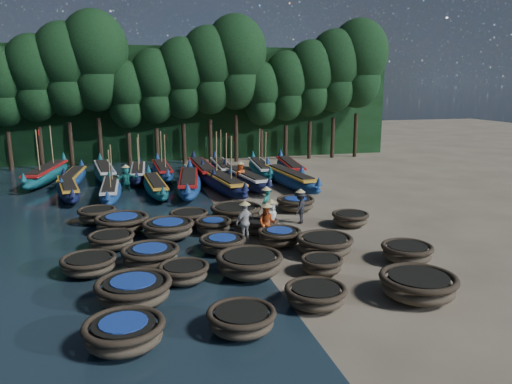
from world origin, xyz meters
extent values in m
plane|color=gray|center=(0.00, 0.00, 0.00)|extent=(120.00, 120.00, 0.00)
cube|color=black|center=(0.00, 23.50, 5.00)|extent=(40.00, 3.00, 10.00)
ellipsoid|color=brown|center=(-5.12, -10.39, 0.34)|extent=(2.69, 2.69, 0.68)
torus|color=#342B1F|center=(-5.12, -10.39, 0.66)|extent=(2.21, 2.21, 0.21)
cylinder|color=black|center=(-5.12, -10.39, 0.70)|extent=(1.68, 1.68, 0.06)
cylinder|color=#1C3B9A|center=(-5.12, -10.39, 0.74)|extent=(1.30, 1.30, 0.04)
ellipsoid|color=brown|center=(-1.91, -10.36, 0.31)|extent=(2.29, 2.29, 0.62)
torus|color=#342B1F|center=(-1.91, -10.36, 0.60)|extent=(2.00, 2.00, 0.19)
cylinder|color=black|center=(-1.91, -10.36, 0.64)|extent=(1.52, 1.52, 0.06)
ellipsoid|color=brown|center=(0.74, -9.32, 0.30)|extent=(2.29, 2.29, 0.60)
torus|color=#342B1F|center=(0.74, -9.32, 0.58)|extent=(1.99, 1.99, 0.18)
cylinder|color=black|center=(0.74, -9.32, 0.62)|extent=(1.52, 1.52, 0.05)
ellipsoid|color=brown|center=(4.17, -9.65, 0.37)|extent=(3.11, 3.11, 0.75)
torus|color=#342B1F|center=(4.17, -9.65, 0.72)|extent=(2.55, 2.55, 0.23)
cylinder|color=black|center=(4.17, -9.65, 0.77)|extent=(1.95, 1.95, 0.07)
ellipsoid|color=brown|center=(-4.81, -7.72, 0.37)|extent=(3.01, 3.01, 0.74)
torus|color=#342B1F|center=(-4.81, -7.72, 0.72)|extent=(2.46, 2.46, 0.23)
cylinder|color=black|center=(-4.81, -7.72, 0.77)|extent=(1.87, 1.87, 0.07)
cylinder|color=#1C3B9A|center=(-4.81, -7.72, 0.81)|extent=(1.44, 1.44, 0.05)
ellipsoid|color=brown|center=(-3.06, -6.32, 0.30)|extent=(2.18, 2.18, 0.60)
torus|color=#342B1F|center=(-3.06, -6.32, 0.58)|extent=(1.82, 1.82, 0.18)
cylinder|color=black|center=(-3.06, -6.32, 0.62)|extent=(1.38, 1.38, 0.05)
ellipsoid|color=brown|center=(-0.68, -6.34, 0.38)|extent=(2.89, 2.89, 0.75)
torus|color=#342B1F|center=(-0.68, -6.34, 0.73)|extent=(2.46, 2.46, 0.23)
cylinder|color=black|center=(-0.68, -6.34, 0.77)|extent=(1.87, 1.87, 0.07)
ellipsoid|color=brown|center=(1.96, -6.82, 0.29)|extent=(1.80, 1.80, 0.57)
torus|color=#342B1F|center=(1.96, -6.82, 0.56)|extent=(1.60, 1.60, 0.17)
cylinder|color=black|center=(1.96, -6.82, 0.59)|extent=(1.20, 1.20, 0.05)
ellipsoid|color=brown|center=(5.68, -6.51, 0.32)|extent=(2.46, 2.46, 0.64)
torus|color=#342B1F|center=(5.68, -6.51, 0.62)|extent=(2.04, 2.04, 0.20)
cylinder|color=black|center=(5.68, -6.51, 0.66)|extent=(1.55, 1.55, 0.06)
ellipsoid|color=brown|center=(-6.37, -4.62, 0.30)|extent=(2.26, 2.26, 0.59)
torus|color=#342B1F|center=(-6.37, -4.62, 0.58)|extent=(2.05, 2.05, 0.18)
cylinder|color=black|center=(-6.37, -4.62, 0.61)|extent=(1.57, 1.57, 0.05)
ellipsoid|color=brown|center=(-4.12, -4.48, 0.35)|extent=(2.41, 2.41, 0.70)
torus|color=#342B1F|center=(-4.12, -4.48, 0.68)|extent=(2.24, 2.24, 0.21)
cylinder|color=black|center=(-4.12, -4.48, 0.72)|extent=(1.70, 1.70, 0.06)
cylinder|color=#1C3B9A|center=(-4.12, -4.48, 0.76)|extent=(1.31, 1.31, 0.04)
ellipsoid|color=brown|center=(-1.13, -3.59, 0.30)|extent=(2.21, 2.21, 0.61)
torus|color=#342B1F|center=(-1.13, -3.59, 0.59)|extent=(1.95, 1.95, 0.18)
cylinder|color=black|center=(-1.13, -3.59, 0.63)|extent=(1.48, 1.48, 0.06)
cylinder|color=#1C3B9A|center=(-1.13, -3.59, 0.66)|extent=(1.14, 1.14, 0.04)
ellipsoid|color=brown|center=(1.44, -3.26, 0.32)|extent=(2.30, 2.30, 0.63)
torus|color=#342B1F|center=(1.44, -3.26, 0.61)|extent=(1.93, 1.93, 0.19)
cylinder|color=black|center=(1.44, -3.26, 0.65)|extent=(1.46, 1.46, 0.06)
cylinder|color=#1C3B9A|center=(1.44, -3.26, 0.69)|extent=(1.12, 1.12, 0.04)
ellipsoid|color=brown|center=(2.84, -4.98, 0.36)|extent=(2.55, 2.55, 0.73)
torus|color=#342B1F|center=(2.84, -4.98, 0.70)|extent=(2.33, 2.33, 0.22)
cylinder|color=black|center=(2.84, -4.98, 0.75)|extent=(1.77, 1.77, 0.07)
ellipsoid|color=brown|center=(-5.61, -1.89, 0.30)|extent=(2.03, 2.03, 0.60)
torus|color=#342B1F|center=(-5.61, -1.89, 0.58)|extent=(1.96, 1.96, 0.18)
cylinder|color=black|center=(-5.61, -1.89, 0.61)|extent=(1.50, 1.50, 0.05)
ellipsoid|color=brown|center=(-3.14, -1.10, 0.37)|extent=(2.55, 2.55, 0.73)
torus|color=#342B1F|center=(-3.14, -1.10, 0.71)|extent=(2.35, 2.35, 0.22)
cylinder|color=black|center=(-3.14, -1.10, 0.76)|extent=(1.79, 1.79, 0.07)
cylinder|color=#1C3B9A|center=(-3.14, -1.10, 0.80)|extent=(1.38, 1.38, 0.04)
ellipsoid|color=brown|center=(-1.05, -0.87, 0.31)|extent=(2.08, 2.08, 0.62)
torus|color=#342B1F|center=(-1.05, -0.87, 0.60)|extent=(1.72, 1.72, 0.19)
cylinder|color=black|center=(-1.05, -0.87, 0.64)|extent=(1.29, 1.29, 0.06)
cylinder|color=#1C3B9A|center=(-1.05, -0.87, 0.67)|extent=(0.99, 0.99, 0.04)
ellipsoid|color=brown|center=(1.05, -1.36, 0.30)|extent=(2.17, 2.17, 0.61)
torus|color=#342B1F|center=(1.05, -1.36, 0.59)|extent=(1.80, 1.80, 0.18)
cylinder|color=black|center=(1.05, -1.36, 0.63)|extent=(1.35, 1.35, 0.06)
ellipsoid|color=brown|center=(5.70, -1.33, 0.31)|extent=(2.16, 2.16, 0.61)
torus|color=#342B1F|center=(5.70, -1.33, 0.59)|extent=(1.83, 1.83, 0.18)
cylinder|color=black|center=(5.70, -1.33, 0.63)|extent=(1.38, 1.38, 0.06)
ellipsoid|color=brown|center=(-6.38, 2.40, 0.34)|extent=(1.76, 1.76, 0.68)
torus|color=#342B1F|center=(-6.38, 2.40, 0.66)|extent=(1.92, 1.92, 0.21)
cylinder|color=black|center=(-6.38, 2.40, 0.70)|extent=(1.44, 1.44, 0.06)
ellipsoid|color=brown|center=(-5.17, 0.43, 0.36)|extent=(2.42, 2.42, 0.73)
torus|color=#342B1F|center=(-5.17, 0.43, 0.71)|extent=(2.51, 2.51, 0.22)
cylinder|color=black|center=(-5.17, 0.43, 0.75)|extent=(1.92, 1.92, 0.07)
cylinder|color=#1C3B9A|center=(-5.17, 0.43, 0.79)|extent=(1.48, 1.48, 0.04)
ellipsoid|color=brown|center=(-1.96, 0.92, 0.31)|extent=(2.18, 2.18, 0.62)
torus|color=#342B1F|center=(-1.96, 0.92, 0.61)|extent=(1.95, 1.95, 0.19)
cylinder|color=black|center=(-1.96, 0.92, 0.64)|extent=(1.48, 1.48, 0.06)
ellipsoid|color=brown|center=(0.42, 0.84, 0.38)|extent=(3.10, 3.10, 0.76)
torus|color=#342B1F|center=(0.42, 0.84, 0.74)|extent=(2.59, 2.59, 0.23)
cylinder|color=black|center=(0.42, 0.84, 0.78)|extent=(1.98, 1.98, 0.07)
ellipsoid|color=brown|center=(4.06, 2.13, 0.32)|extent=(2.30, 2.30, 0.65)
torus|color=#342B1F|center=(4.06, 2.13, 0.63)|extent=(2.10, 2.10, 0.20)
cylinder|color=black|center=(4.06, 2.13, 0.67)|extent=(1.59, 1.59, 0.06)
cylinder|color=#1C3B9A|center=(4.06, 2.13, 0.71)|extent=(1.23, 1.23, 0.04)
ellipsoid|color=#101A3C|center=(-8.38, 9.02, 0.45)|extent=(2.48, 7.35, 0.90)
cone|color=#101A3C|center=(-8.96, 12.50, 1.04)|extent=(0.40, 0.40, 0.54)
cone|color=#101A3C|center=(-7.80, 5.54, 1.00)|extent=(0.40, 0.40, 0.45)
cube|color=gold|center=(-8.38, 9.02, 0.83)|extent=(1.86, 5.69, 0.11)
cube|color=black|center=(-8.38, 9.02, 0.90)|extent=(1.50, 4.94, 0.09)
ellipsoid|color=navy|center=(-5.84, 7.99, 0.45)|extent=(1.45, 7.22, 0.90)
cone|color=navy|center=(-5.76, 11.50, 1.03)|extent=(0.40, 0.40, 0.54)
cone|color=navy|center=(-5.91, 4.49, 0.99)|extent=(0.40, 0.40, 0.45)
cube|color=silver|center=(-5.84, 7.99, 0.83)|extent=(1.06, 5.60, 0.11)
cube|color=black|center=(-5.84, 7.99, 0.90)|extent=(0.80, 4.87, 0.09)
cylinder|color=#997F4C|center=(-5.73, 9.07, 1.89)|extent=(0.06, 0.21, 2.52)
cylinder|color=#997F4C|center=(-5.78, 6.64, 1.89)|extent=(0.06, 0.21, 2.52)
plane|color=red|center=(-5.64, 6.64, 2.99)|extent=(0.00, 0.31, 0.31)
ellipsoid|color=#0F4F59|center=(-3.12, 8.46, 0.45)|extent=(1.76, 7.32, 0.91)
cone|color=#0F4F59|center=(-3.34, 11.99, 1.04)|extent=(0.40, 0.40, 0.54)
cone|color=#0F4F59|center=(-2.89, 4.94, 1.00)|extent=(0.40, 0.40, 0.45)
cube|color=gold|center=(-3.12, 8.46, 0.83)|extent=(1.31, 5.67, 0.11)
cube|color=black|center=(-3.12, 8.46, 0.91)|extent=(1.02, 4.93, 0.09)
ellipsoid|color=navy|center=(-0.99, 8.47, 0.54)|extent=(2.76, 8.74, 1.08)
cone|color=navy|center=(-0.39, 12.63, 1.24)|extent=(0.47, 0.47, 0.65)
cone|color=navy|center=(-1.58, 4.32, 1.18)|extent=(0.47, 0.47, 0.54)
cube|color=#B01615|center=(-0.99, 8.47, 0.99)|extent=(2.07, 6.76, 0.13)
cube|color=black|center=(-0.99, 8.47, 1.08)|extent=(1.66, 5.87, 0.11)
ellipsoid|color=#101A3C|center=(1.07, 8.07, 0.54)|extent=(2.71, 8.73, 1.07)
cone|color=#101A3C|center=(0.50, 12.22, 1.24)|extent=(0.47, 0.47, 0.64)
cone|color=#101A3C|center=(1.64, 3.91, 1.18)|extent=(0.47, 0.47, 0.54)
cube|color=gold|center=(1.07, 8.07, 0.99)|extent=(2.03, 6.76, 0.13)
cube|color=black|center=(1.07, 8.07, 1.07)|extent=(1.62, 5.86, 0.11)
cylinder|color=#997F4C|center=(1.00, 9.36, 2.26)|extent=(0.08, 0.26, 3.01)
cylinder|color=#997F4C|center=(1.39, 6.48, 2.26)|extent=(0.08, 0.26, 3.01)
plane|color=red|center=(1.55, 6.51, 3.57)|extent=(0.00, 0.38, 0.38)
ellipsoid|color=#101A3C|center=(2.85, 9.03, 0.51)|extent=(2.61, 8.21, 1.01)
cone|color=#101A3C|center=(2.28, 12.93, 1.16)|extent=(0.44, 0.44, 0.61)
cone|color=#101A3C|center=(3.42, 5.13, 1.11)|extent=(0.44, 0.44, 0.51)
cube|color=silver|center=(2.85, 9.03, 0.93)|extent=(1.95, 6.35, 0.12)
cube|color=black|center=(2.85, 9.03, 1.01)|extent=(1.57, 5.51, 0.10)
ellipsoid|color=navy|center=(5.79, 8.25, 0.53)|extent=(2.33, 8.66, 1.07)
cone|color=navy|center=(5.41, 12.40, 1.23)|extent=(0.47, 0.47, 0.64)
cone|color=navy|center=(6.18, 4.10, 1.18)|extent=(0.47, 0.47, 0.53)
cube|color=gold|center=(5.79, 8.25, 0.98)|extent=(1.73, 6.70, 0.13)
cube|color=black|center=(5.79, 8.25, 1.07)|extent=(1.37, 5.82, 0.11)
ellipsoid|color=#0F4F59|center=(-10.29, 14.14, 0.55)|extent=(3.06, 9.02, 1.11)
cone|color=#0F4F59|center=(-9.57, 18.40, 1.28)|extent=(0.49, 0.49, 0.67)
cone|color=#0F4F59|center=(-11.02, 9.87, 1.22)|extent=(0.49, 0.49, 0.55)
cube|color=#B01615|center=(-10.29, 14.14, 1.02)|extent=(2.30, 6.98, 0.13)
cube|color=black|center=(-10.29, 14.14, 1.11)|extent=(1.86, 6.05, 0.11)
cylinder|color=#997F4C|center=(-9.96, 15.43, 2.33)|extent=(0.08, 0.26, 3.11)
cylinder|color=#997F4C|center=(-10.46, 12.48, 2.33)|extent=(0.08, 0.26, 3.11)
plane|color=red|center=(-10.30, 12.45, 3.68)|extent=(0.00, 0.39, 0.39)
ellipsoid|color=navy|center=(-8.41, 12.63, 0.45)|extent=(1.98, 7.34, 0.91)
cone|color=navy|center=(-8.08, 16.15, 1.04)|extent=(0.40, 0.40, 0.54)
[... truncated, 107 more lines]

